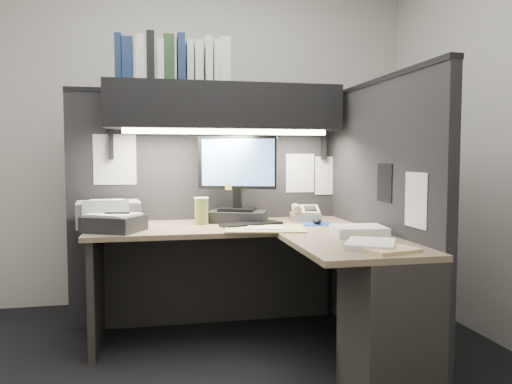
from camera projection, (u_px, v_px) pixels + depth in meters
floor at (222, 374)px, 2.68m from camera, size 3.50×3.50×0.00m
wall_back at (196, 134)px, 4.05m from camera, size 3.50×0.04×2.70m
wall_front at (310, 75)px, 1.12m from camera, size 3.50×0.04×2.70m
partition_back at (208, 209)px, 3.54m from camera, size 1.90×0.06×1.60m
partition_right at (379, 218)px, 3.00m from camera, size 0.06×1.50×1.60m
desk at (299, 289)px, 2.73m from camera, size 1.70×1.53×0.73m
overhead_shelf at (224, 107)px, 3.33m from camera, size 1.55×0.34×0.30m
task_light_tube at (227, 132)px, 3.21m from camera, size 1.32×0.04×0.04m
monitor at (237, 188)px, 3.33m from camera, size 0.51×0.36×0.58m
keyboard at (251, 224)px, 3.17m from camera, size 0.42×0.25×0.02m
mousepad at (317, 224)px, 3.24m from camera, size 0.24×0.22×0.00m
mouse at (317, 221)px, 3.23m from camera, size 0.08×0.11×0.03m
telephone at (305, 214)px, 3.44m from camera, size 0.23×0.24×0.08m
coffee_cup at (201, 212)px, 3.24m from camera, size 0.12×0.12×0.17m
printer at (109, 214)px, 3.17m from camera, size 0.42×0.37×0.15m
notebook_stack at (114, 223)px, 2.93m from camera, size 0.39×0.37×0.09m
open_folder at (265, 229)px, 3.01m from camera, size 0.53×0.40×0.01m
paper_stack_a at (359, 231)px, 2.76m from camera, size 0.31×0.27×0.05m
paper_stack_b at (371, 244)px, 2.42m from camera, size 0.33×0.35×0.03m
manila_stack at (381, 248)px, 2.36m from camera, size 0.30×0.35×0.02m
binder_row at (174, 61)px, 3.25m from camera, size 0.73×0.26×0.30m
pinned_papers at (274, 174)px, 3.24m from camera, size 1.76×1.31×0.51m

